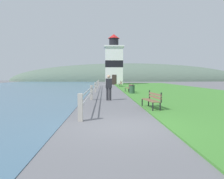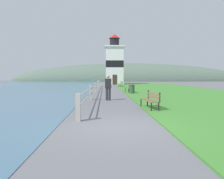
# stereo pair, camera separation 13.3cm
# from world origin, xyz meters

# --- Properties ---
(ground_plane) EXTENTS (160.00, 160.00, 0.00)m
(ground_plane) POSITION_xyz_m (0.00, 0.00, 0.00)
(ground_plane) COLOR slate
(grass_verge) EXTENTS (12.00, 54.44, 0.06)m
(grass_verge) POSITION_xyz_m (7.55, 18.15, 0.03)
(grass_verge) COLOR #428433
(grass_verge) RESTS_ON ground_plane
(seawall_railing) EXTENTS (0.18, 30.03, 1.07)m
(seawall_railing) POSITION_xyz_m (-1.45, 15.93, 0.64)
(seawall_railing) COLOR #A8A399
(seawall_railing) RESTS_ON ground_plane
(park_bench_near) EXTENTS (0.69, 1.80, 0.94)m
(park_bench_near) POSITION_xyz_m (1.97, 3.87, 0.54)
(park_bench_near) COLOR brown
(park_bench_near) RESTS_ON ground_plane
(park_bench_midway) EXTENTS (0.69, 1.75, 0.94)m
(park_bench_midway) POSITION_xyz_m (2.16, 15.44, 0.54)
(park_bench_midway) COLOR brown
(park_bench_midway) RESTS_ON ground_plane
(park_bench_far) EXTENTS (0.57, 2.01, 0.94)m
(park_bench_far) POSITION_xyz_m (2.12, 27.66, 0.54)
(park_bench_far) COLOR brown
(park_bench_far) RESTS_ON ground_plane
(lighthouse) EXTENTS (4.03, 4.03, 10.28)m
(lighthouse) POSITION_xyz_m (1.54, 37.80, 4.43)
(lighthouse) COLOR white
(lighthouse) RESTS_ON ground_plane
(person_strolling) EXTENTS (0.45, 0.25, 1.82)m
(person_strolling) POSITION_xyz_m (-0.19, 8.15, 0.99)
(person_strolling) COLOR #28282D
(person_strolling) RESTS_ON ground_plane
(trash_bin) EXTENTS (0.54, 0.54, 0.84)m
(trash_bin) POSITION_xyz_m (2.17, 13.55, 0.42)
(trash_bin) COLOR #2D5138
(trash_bin) RESTS_ON ground_plane
(distant_hillside) EXTENTS (80.00, 16.00, 12.00)m
(distant_hillside) POSITION_xyz_m (8.00, 66.30, 0.00)
(distant_hillside) COLOR #566B5B
(distant_hillside) RESTS_ON ground_plane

